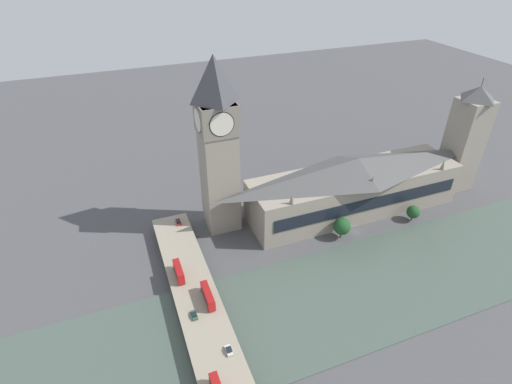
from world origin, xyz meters
The scene contains 13 objects.
ground_plane centered at (0.00, 0.00, 0.00)m, with size 600.00×600.00×0.00m, color #4C4C4F.
river_water centered at (-30.40, 0.00, 0.15)m, with size 48.80×360.00×0.30m, color #47564C.
parliament_hall centered at (15.68, -8.00, 13.72)m, with size 25.83×101.38×27.66m.
clock_tower centered at (27.08, 53.68, 40.79)m, with size 15.24×15.24×76.28m.
victoria_tower centered at (15.74, -69.76, 26.60)m, with size 14.15×14.15×57.20m.
road_bridge centered at (-30.40, 76.34, 4.09)m, with size 129.60×15.33×5.09m.
double_decker_bus_lead centered at (-19.53, 72.99, 7.63)m, with size 11.24×2.53×4.60m.
double_decker_bus_rear centered at (-4.35, 79.87, 7.70)m, with size 10.09×2.55×4.73m.
car_northbound_lead centered at (-24.40, 79.12, 5.74)m, with size 4.03×1.78×1.28m.
car_northbound_mid centered at (28.04, 73.35, 5.81)m, with size 4.52×1.87×1.43m.
car_southbound_mid centered at (-41.33, 72.49, 5.76)m, with size 3.80×1.90×1.34m.
tree_embankment_near centered at (-2.29, -29.14, 4.76)m, with size 6.02×6.02×7.79m.
tree_embankment_mid centered at (-1.19, 8.20, 6.18)m, with size 7.51×7.51×9.96m.
Camera 1 is at (-114.68, 92.12, 112.22)m, focal length 28.00 mm.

